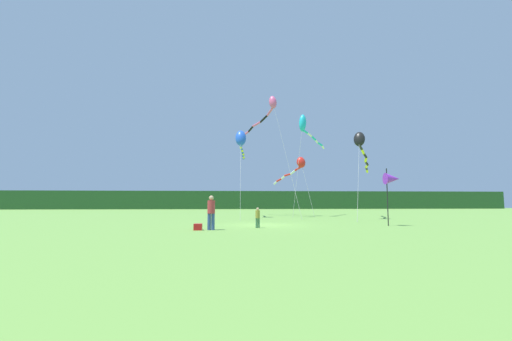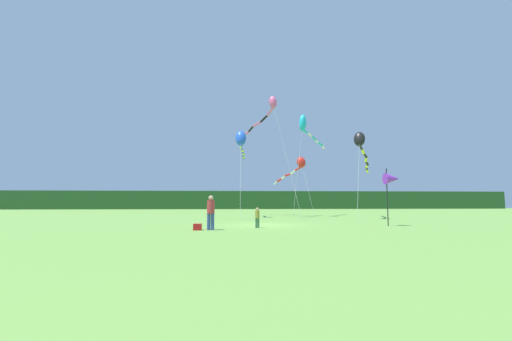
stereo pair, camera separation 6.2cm
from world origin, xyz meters
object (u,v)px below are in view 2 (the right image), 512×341
person_adult (211,211)px  person_child (257,217)px  kite_blue (241,140)px  kite_cyan (305,126)px  cooler_box (198,227)px  kite_rainbow (268,109)px  banner_flag_pole (392,179)px  kite_black (361,145)px  kite_red (298,166)px

person_adult → person_child: size_ratio=1.57×
kite_blue → kite_cyan: bearing=13.8°
cooler_box → kite_rainbow: 17.99m
cooler_box → kite_blue: kite_blue is taller
person_adult → banner_flag_pole: bearing=10.9°
banner_flag_pole → kite_cyan: size_ratio=0.34×
banner_flag_pole → kite_cyan: (-2.33, 12.67, 6.04)m
kite_cyan → kite_black: (3.73, -4.64, -2.60)m
banner_flag_pole → kite_black: 8.85m
person_child → person_adult: bearing=-154.8°
kite_red → person_adult: bearing=-115.7°
person_child → cooler_box: bearing=-159.3°
banner_flag_pole → cooler_box: bearing=-169.7°
kite_blue → person_adult: bearing=-98.6°
cooler_box → kite_blue: 15.13m
person_adult → kite_red: kite_red is taller
banner_flag_pole → person_child: bearing=-173.8°
person_child → banner_flag_pole: banner_flag_pole is taller
banner_flag_pole → kite_black: size_ratio=0.36×
kite_blue → kite_black: bearing=-16.9°
kite_rainbow → kite_black: (7.52, -3.84, -4.03)m
person_child → kite_rainbow: bearing=80.6°
kite_rainbow → kite_blue: 4.15m
kite_rainbow → cooler_box: bearing=-110.6°
kite_red → person_child: bearing=-109.5°
kite_red → kite_black: (4.19, -6.37, 1.12)m
cooler_box → person_adult: bearing=1.1°
person_adult → kite_blue: size_ratio=0.22×
person_child → banner_flag_pole: bearing=6.2°
person_adult → banner_flag_pole: 11.06m
person_child → cooler_box: 3.39m
person_child → kite_red: bearing=70.5°
person_child → kite_rainbow: kite_rainbow is taller
person_adult → person_child: person_adult is taller
banner_flag_pole → kite_blue: size_ratio=0.42×
banner_flag_pole → kite_red: 14.86m
cooler_box → kite_cyan: size_ratio=0.04×
banner_flag_pole → kite_red: kite_red is taller
kite_cyan → kite_blue: size_ratio=1.23×
kite_cyan → kite_red: size_ratio=1.34×
person_child → kite_rainbow: 16.12m
person_adult → banner_flag_pole: size_ratio=0.51×
person_adult → kite_red: size_ratio=0.23×
banner_flag_pole → kite_rainbow: 15.30m
kite_rainbow → person_adult: bearing=-108.2°
kite_red → kite_rainbow: (-3.32, -2.53, 5.15)m
kite_cyan → kite_rainbow: kite_rainbow is taller
person_child → kite_blue: bearing=92.4°
person_child → kite_blue: size_ratio=0.14×
kite_blue → banner_flag_pole: bearing=-51.9°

